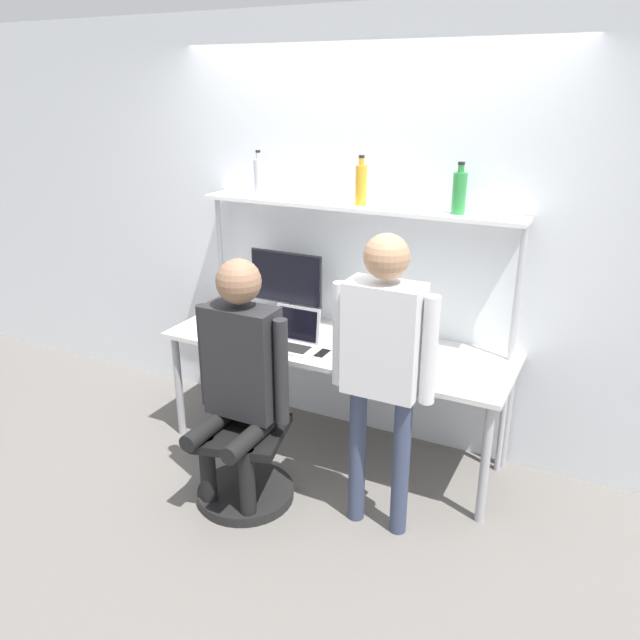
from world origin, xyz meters
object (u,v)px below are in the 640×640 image
(bottle_clear, at_px, (259,177))
(bottle_amber, at_px, (361,184))
(bottle_green, at_px, (459,192))
(person_seated, at_px, (239,366))
(cell_phone, at_px, (322,354))
(office_chair, at_px, (246,452))
(monitor, at_px, (286,284))
(laptop, at_px, (294,335))
(person_standing, at_px, (383,351))

(bottle_clear, relative_size, bottle_amber, 0.99)
(bottle_green, bearing_deg, person_seated, -132.99)
(bottle_green, height_order, bottle_amber, bottle_amber)
(bottle_green, bearing_deg, cell_phone, -145.90)
(cell_phone, distance_m, person_seated, 0.57)
(cell_phone, bearing_deg, bottle_clear, 147.50)
(cell_phone, bearing_deg, office_chair, -118.39)
(monitor, relative_size, cell_phone, 3.49)
(laptop, distance_m, person_seated, 0.57)
(person_standing, bearing_deg, bottle_clear, 145.79)
(monitor, height_order, cell_phone, monitor)
(bottle_green, xyz_separation_m, bottle_clear, (-1.31, 0.00, 0.00))
(bottle_amber, bearing_deg, person_seated, -106.85)
(person_standing, height_order, bottle_green, bottle_green)
(office_chair, relative_size, bottle_amber, 3.07)
(person_seated, height_order, bottle_amber, bottle_amber)
(laptop, height_order, cell_phone, laptop)
(person_standing, distance_m, bottle_green, 1.06)
(bottle_green, bearing_deg, bottle_amber, 180.00)
(laptop, relative_size, office_chair, 0.33)
(person_standing, height_order, bottle_clear, bottle_clear)
(cell_phone, xyz_separation_m, person_seated, (-0.24, -0.51, 0.08))
(bottle_green, distance_m, bottle_amber, 0.59)
(person_standing, xyz_separation_m, bottle_amber, (-0.48, 0.82, 0.67))
(bottle_clear, bearing_deg, laptop, -39.48)
(cell_phone, relative_size, person_seated, 0.10)
(bottle_amber, bearing_deg, laptop, -125.31)
(person_standing, relative_size, bottle_amber, 5.50)
(cell_phone, distance_m, bottle_green, 1.21)
(bottle_amber, bearing_deg, bottle_green, 0.00)
(bottle_clear, bearing_deg, cell_phone, -32.50)
(person_seated, distance_m, person_standing, 0.80)
(person_seated, height_order, person_standing, person_standing)
(bottle_clear, bearing_deg, bottle_green, 0.00)
(bottle_clear, bearing_deg, person_standing, -34.21)
(office_chair, xyz_separation_m, person_standing, (0.78, 0.09, 0.76))
(monitor, relative_size, person_seated, 0.37)
(bottle_green, relative_size, bottle_clear, 0.98)
(office_chair, xyz_separation_m, bottle_clear, (-0.42, 0.90, 1.43))
(monitor, bearing_deg, bottle_clear, 166.89)
(person_standing, distance_m, bottle_amber, 1.16)
(monitor, xyz_separation_m, cell_phone, (0.46, -0.38, -0.27))
(person_seated, xyz_separation_m, bottle_green, (0.88, 0.94, 0.86))
(laptop, relative_size, person_standing, 0.18)
(cell_phone, distance_m, bottle_amber, 1.04)
(monitor, bearing_deg, laptop, -53.80)
(cell_phone, bearing_deg, laptop, 165.54)
(office_chair, height_order, person_seated, person_seated)
(person_seated, bearing_deg, person_standing, 9.41)
(person_seated, distance_m, bottle_green, 1.55)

